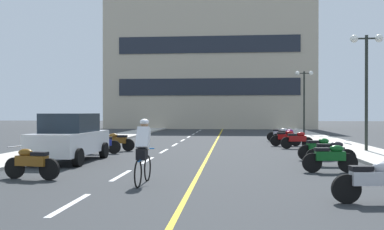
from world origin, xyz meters
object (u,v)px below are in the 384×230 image
motorcycle_3 (330,157)px  street_lamp_mid (366,66)px  cyclist_rider (143,150)px  motorcycle_6 (101,143)px  motorcycle_5 (319,148)px  motorcycle_11 (280,134)px  motorcycle_4 (331,152)px  motorcycle_9 (286,138)px  motorcycle_10 (286,136)px  motorcycle_1 (374,180)px  motorcycle_7 (117,141)px  motorcycle_2 (31,162)px  street_lamp_far (304,88)px  parked_car_near (70,137)px  motorcycle_8 (297,139)px

motorcycle_3 → street_lamp_mid: bearing=65.1°
cyclist_rider → motorcycle_6: bearing=114.5°
motorcycle_5 → motorcycle_11: bearing=91.6°
street_lamp_mid → motorcycle_4: bearing=-118.2°
motorcycle_3 → motorcycle_4: same height
motorcycle_9 → motorcycle_10: 1.92m
cyclist_rider → motorcycle_11: bearing=72.1°
motorcycle_1 → motorcycle_4: same height
motorcycle_6 → motorcycle_7: (0.32, 1.49, 0.00)m
motorcycle_7 → motorcycle_2: bearing=-90.4°
street_lamp_far → motorcycle_1: 27.62m
motorcycle_7 → cyclist_rider: bearing=-70.9°
motorcycle_5 → parked_car_near: bearing=-171.3°
motorcycle_5 → street_lamp_mid: bearing=49.1°
motorcycle_10 → motorcycle_11: same height
cyclist_rider → motorcycle_9: bearing=67.9°
motorcycle_9 → motorcycle_11: same height
motorcycle_7 → motorcycle_8: bearing=13.7°
motorcycle_6 → motorcycle_7: bearing=78.0°
motorcycle_1 → motorcycle_10: bearing=88.8°
motorcycle_6 → parked_car_near: bearing=-94.8°
street_lamp_far → motorcycle_6: (-11.78, -17.60, -3.42)m
motorcycle_9 → motorcycle_11: 3.72m
motorcycle_10 → parked_car_near: bearing=-132.4°
motorcycle_1 → street_lamp_far: bearing=83.5°
street_lamp_far → motorcycle_7: street_lamp_far is taller
parked_car_near → motorcycle_4: bearing=-2.6°
parked_car_near → cyclist_rider: bearing=-51.2°
motorcycle_1 → motorcycle_5: 8.06m
motorcycle_3 → motorcycle_1: bearing=-91.8°
motorcycle_5 → motorcycle_7: 9.39m
motorcycle_9 → cyclist_rider: 14.00m
street_lamp_far → motorcycle_5: (-2.59, -19.18, -3.42)m
motorcycle_7 → motorcycle_11: same height
motorcycle_4 → motorcycle_10: bearing=91.0°
street_lamp_mid → motorcycle_10: bearing=117.4°
motorcycle_3 → motorcycle_2: bearing=-166.1°
motorcycle_3 → motorcycle_11: same height
motorcycle_5 → motorcycle_10: size_ratio=0.98×
motorcycle_2 → motorcycle_6: size_ratio=1.01×
motorcycle_6 → motorcycle_5: bearing=-9.8°
motorcycle_6 → motorcycle_9: same height
motorcycle_3 → motorcycle_10: 12.28m
motorcycle_8 → cyclist_rider: (-5.64, -11.35, 0.41)m
motorcycle_3 → motorcycle_7: 10.78m
parked_car_near → motorcycle_6: parked_car_near is taller
motorcycle_3 → cyclist_rider: (-5.33, -2.58, 0.41)m
parked_car_near → motorcycle_6: (0.26, 3.03, -0.44)m
motorcycle_9 → street_lamp_mid: bearing=-49.4°
motorcycle_8 → cyclist_rider: bearing=-116.4°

